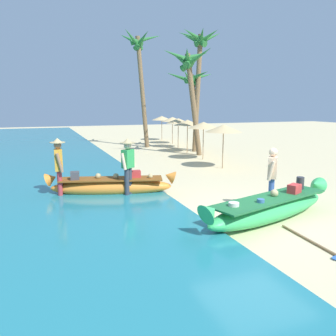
{
  "coord_description": "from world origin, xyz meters",
  "views": [
    {
      "loc": [
        -4.93,
        -6.77,
        2.72
      ],
      "look_at": [
        -1.41,
        2.44,
        0.9
      ],
      "focal_mm": 36.26,
      "sensor_mm": 36.0,
      "label": 1
    }
  ],
  "objects_px": {
    "person_tourist_customer": "(272,176)",
    "boat_orange_midground": "(112,186)",
    "palm_tree_leaning_seaward": "(190,70)",
    "palm_tree_far_behind": "(192,86)",
    "palm_tree_mid_cluster": "(140,58)",
    "boat_green_foreground": "(271,208)",
    "person_vendor_assistant": "(59,164)",
    "person_vendor_hatted": "(128,164)",
    "palm_tree_tall_inland": "(199,53)",
    "paddle": "(319,245)"
  },
  "relations": [
    {
      "from": "person_tourist_customer",
      "to": "boat_orange_midground",
      "type": "bearing_deg",
      "value": 139.68
    },
    {
      "from": "palm_tree_leaning_seaward",
      "to": "palm_tree_far_behind",
      "type": "height_order",
      "value": "palm_tree_leaning_seaward"
    },
    {
      "from": "person_tourist_customer",
      "to": "palm_tree_far_behind",
      "type": "distance_m",
      "value": 12.38
    },
    {
      "from": "palm_tree_mid_cluster",
      "to": "boat_green_foreground",
      "type": "bearing_deg",
      "value": -94.59
    },
    {
      "from": "palm_tree_leaning_seaward",
      "to": "palm_tree_far_behind",
      "type": "xyz_separation_m",
      "value": [
        1.03,
        1.84,
        -0.7
      ]
    },
    {
      "from": "boat_green_foreground",
      "to": "person_vendor_assistant",
      "type": "xyz_separation_m",
      "value": [
        -4.56,
        3.92,
        0.71
      ]
    },
    {
      "from": "palm_tree_mid_cluster",
      "to": "palm_tree_far_behind",
      "type": "bearing_deg",
      "value": -48.48
    },
    {
      "from": "person_vendor_assistant",
      "to": "boat_orange_midground",
      "type": "bearing_deg",
      "value": -9.71
    },
    {
      "from": "person_vendor_hatted",
      "to": "person_tourist_customer",
      "type": "height_order",
      "value": "person_vendor_hatted"
    },
    {
      "from": "boat_orange_midground",
      "to": "palm_tree_mid_cluster",
      "type": "xyz_separation_m",
      "value": [
        4.27,
        11.32,
        5.38
      ]
    },
    {
      "from": "palm_tree_mid_cluster",
      "to": "palm_tree_far_behind",
      "type": "height_order",
      "value": "palm_tree_mid_cluster"
    },
    {
      "from": "palm_tree_leaning_seaward",
      "to": "palm_tree_mid_cluster",
      "type": "bearing_deg",
      "value": 106.84
    },
    {
      "from": "boat_orange_midground",
      "to": "person_vendor_hatted",
      "type": "xyz_separation_m",
      "value": [
        0.43,
        -0.42,
        0.73
      ]
    },
    {
      "from": "person_vendor_assistant",
      "to": "palm_tree_tall_inland",
      "type": "distance_m",
      "value": 12.54
    },
    {
      "from": "person_tourist_customer",
      "to": "person_vendor_assistant",
      "type": "bearing_deg",
      "value": 147.02
    },
    {
      "from": "person_vendor_hatted",
      "to": "palm_tree_leaning_seaward",
      "type": "relative_size",
      "value": 0.31
    },
    {
      "from": "palm_tree_leaning_seaward",
      "to": "paddle",
      "type": "xyz_separation_m",
      "value": [
        -2.66,
        -12.03,
        -4.52
      ]
    },
    {
      "from": "palm_tree_tall_inland",
      "to": "palm_tree_mid_cluster",
      "type": "xyz_separation_m",
      "value": [
        -2.66,
        3.02,
        -0.02
      ]
    },
    {
      "from": "person_vendor_assistant",
      "to": "person_tourist_customer",
      "type": "bearing_deg",
      "value": -32.98
    },
    {
      "from": "boat_orange_midground",
      "to": "person_vendor_assistant",
      "type": "relative_size",
      "value": 2.18
    },
    {
      "from": "boat_green_foreground",
      "to": "palm_tree_leaning_seaward",
      "type": "xyz_separation_m",
      "value": [
        2.58,
        10.43,
        4.22
      ]
    },
    {
      "from": "palm_tree_tall_inland",
      "to": "palm_tree_leaning_seaward",
      "type": "relative_size",
      "value": 1.23
    },
    {
      "from": "person_vendor_hatted",
      "to": "palm_tree_tall_inland",
      "type": "distance_m",
      "value": 11.83
    },
    {
      "from": "palm_tree_tall_inland",
      "to": "palm_tree_far_behind",
      "type": "height_order",
      "value": "palm_tree_tall_inland"
    },
    {
      "from": "palm_tree_mid_cluster",
      "to": "paddle",
      "type": "bearing_deg",
      "value": -94.41
    },
    {
      "from": "boat_orange_midground",
      "to": "paddle",
      "type": "distance_m",
      "value": 6.06
    },
    {
      "from": "palm_tree_mid_cluster",
      "to": "palm_tree_tall_inland",
      "type": "bearing_deg",
      "value": -48.69
    },
    {
      "from": "boat_green_foreground",
      "to": "palm_tree_tall_inland",
      "type": "bearing_deg",
      "value": 72.11
    },
    {
      "from": "palm_tree_leaning_seaward",
      "to": "boat_green_foreground",
      "type": "bearing_deg",
      "value": -103.9
    },
    {
      "from": "person_tourist_customer",
      "to": "paddle",
      "type": "height_order",
      "value": "person_tourist_customer"
    },
    {
      "from": "person_vendor_hatted",
      "to": "person_vendor_assistant",
      "type": "distance_m",
      "value": 2.03
    },
    {
      "from": "boat_orange_midground",
      "to": "person_tourist_customer",
      "type": "xyz_separation_m",
      "value": [
        3.56,
        -3.02,
        0.64
      ]
    },
    {
      "from": "person_vendor_assistant",
      "to": "palm_tree_far_behind",
      "type": "bearing_deg",
      "value": 45.65
    },
    {
      "from": "person_vendor_assistant",
      "to": "person_vendor_hatted",
      "type": "bearing_deg",
      "value": -19.32
    },
    {
      "from": "person_vendor_hatted",
      "to": "palm_tree_far_behind",
      "type": "relative_size",
      "value": 0.37
    },
    {
      "from": "palm_tree_mid_cluster",
      "to": "person_vendor_assistant",
      "type": "bearing_deg",
      "value": -117.51
    },
    {
      "from": "person_tourist_customer",
      "to": "palm_tree_tall_inland",
      "type": "bearing_deg",
      "value": 73.43
    },
    {
      "from": "palm_tree_leaning_seaward",
      "to": "person_vendor_hatted",
      "type": "bearing_deg",
      "value": -126.03
    },
    {
      "from": "person_vendor_hatted",
      "to": "palm_tree_far_behind",
      "type": "bearing_deg",
      "value": 55.28
    },
    {
      "from": "boat_orange_midground",
      "to": "palm_tree_tall_inland",
      "type": "height_order",
      "value": "palm_tree_tall_inland"
    },
    {
      "from": "boat_orange_midground",
      "to": "palm_tree_leaning_seaward",
      "type": "distance_m",
      "value": 9.78
    },
    {
      "from": "boat_orange_midground",
      "to": "person_tourist_customer",
      "type": "relative_size",
      "value": 2.36
    },
    {
      "from": "person_tourist_customer",
      "to": "person_vendor_assistant",
      "type": "xyz_separation_m",
      "value": [
        -5.05,
        3.28,
        0.1
      ]
    },
    {
      "from": "boat_orange_midground",
      "to": "person_tourist_customer",
      "type": "distance_m",
      "value": 4.72
    },
    {
      "from": "person_tourist_customer",
      "to": "palm_tree_leaning_seaward",
      "type": "relative_size",
      "value": 0.29
    },
    {
      "from": "palm_tree_tall_inland",
      "to": "palm_tree_mid_cluster",
      "type": "relative_size",
      "value": 0.96
    },
    {
      "from": "palm_tree_far_behind",
      "to": "paddle",
      "type": "bearing_deg",
      "value": -104.87
    },
    {
      "from": "palm_tree_tall_inland",
      "to": "palm_tree_leaning_seaward",
      "type": "xyz_separation_m",
      "value": [
        -1.28,
        -1.53,
        -1.16
      ]
    },
    {
      "from": "boat_orange_midground",
      "to": "person_vendor_assistant",
      "type": "xyz_separation_m",
      "value": [
        -1.49,
        0.25,
        0.73
      ]
    },
    {
      "from": "boat_orange_midground",
      "to": "palm_tree_far_behind",
      "type": "bearing_deg",
      "value": 52.2
    }
  ]
}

